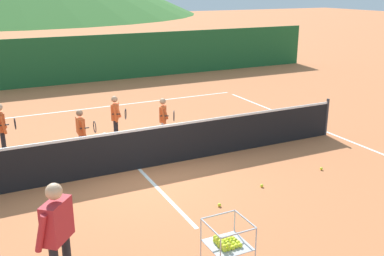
% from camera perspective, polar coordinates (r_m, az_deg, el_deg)
% --- Properties ---
extents(ground_plane, '(120.00, 120.00, 0.00)m').
position_cam_1_polar(ground_plane, '(10.38, -6.79, -5.23)').
color(ground_plane, '#C67042').
extents(line_baseline_far, '(11.60, 0.08, 0.01)m').
position_cam_1_polar(line_baseline_far, '(15.69, -13.99, 2.32)').
color(line_baseline_far, white).
rests_on(line_baseline_far, ground).
extents(line_sideline_east, '(0.08, 10.84, 0.01)m').
position_cam_1_polar(line_sideline_east, '(13.32, 17.36, -0.70)').
color(line_sideline_east, white).
rests_on(line_sideline_east, ground).
extents(line_service_center, '(0.08, 5.93, 0.01)m').
position_cam_1_polar(line_service_center, '(10.38, -6.79, -5.21)').
color(line_service_center, white).
rests_on(line_service_center, ground).
extents(tennis_net, '(11.21, 0.08, 1.05)m').
position_cam_1_polar(tennis_net, '(10.20, -6.89, -2.64)').
color(tennis_net, '#333338').
rests_on(tennis_net, ground).
extents(instructor, '(0.58, 0.79, 1.62)m').
position_cam_1_polar(instructor, '(6.29, -16.85, -12.15)').
color(instructor, black).
rests_on(instructor, ground).
extents(student_0, '(0.41, 0.64, 1.35)m').
position_cam_1_polar(student_0, '(11.74, -23.16, 0.36)').
color(student_0, black).
rests_on(student_0, ground).
extents(student_1, '(0.40, 0.60, 1.20)m').
position_cam_1_polar(student_1, '(11.13, -13.95, -0.09)').
color(student_1, navy).
rests_on(student_1, ground).
extents(student_2, '(0.41, 0.69, 1.25)m').
position_cam_1_polar(student_2, '(12.09, -9.73, 1.75)').
color(student_2, black).
rests_on(student_2, ground).
extents(student_3, '(0.41, 0.68, 1.22)m').
position_cam_1_polar(student_3, '(11.83, -3.66, 1.52)').
color(student_3, silver).
rests_on(student_3, ground).
extents(ball_cart, '(0.58, 0.58, 0.90)m').
position_cam_1_polar(ball_cart, '(6.47, 4.49, -14.45)').
color(ball_cart, '#B7B7BC').
rests_on(ball_cart, ground).
extents(tennis_ball_0, '(0.07, 0.07, 0.07)m').
position_cam_1_polar(tennis_ball_0, '(10.67, 16.21, -5.01)').
color(tennis_ball_0, yellow).
rests_on(tennis_ball_0, ground).
extents(tennis_ball_1, '(0.07, 0.07, 0.07)m').
position_cam_1_polar(tennis_ball_1, '(9.52, 8.91, -7.29)').
color(tennis_ball_1, yellow).
rests_on(tennis_ball_1, ground).
extents(tennis_ball_2, '(0.07, 0.07, 0.07)m').
position_cam_1_polar(tennis_ball_2, '(8.65, 3.52, -9.79)').
color(tennis_ball_2, yellow).
rests_on(tennis_ball_2, ground).
extents(tennis_ball_6, '(0.07, 0.07, 0.07)m').
position_cam_1_polar(tennis_ball_6, '(7.62, 3.65, -13.91)').
color(tennis_ball_6, yellow).
rests_on(tennis_ball_6, ground).
extents(windscreen_fence, '(25.51, 0.08, 2.02)m').
position_cam_1_polar(windscreen_fence, '(19.72, -17.09, 8.14)').
color(windscreen_fence, '#1E5B2D').
rests_on(windscreen_fence, ground).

